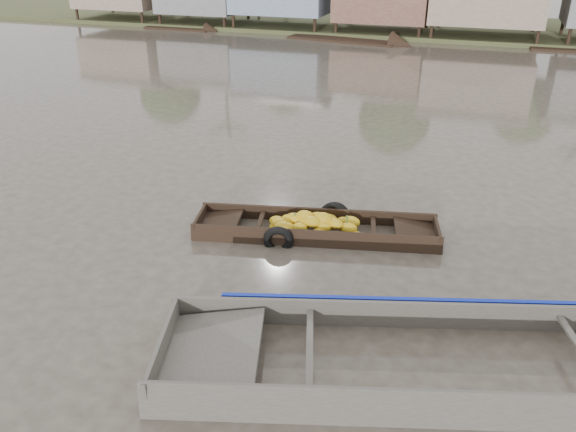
% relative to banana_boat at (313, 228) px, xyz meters
% --- Properties ---
extents(ground, '(120.00, 120.00, 0.00)m').
position_rel_banana_boat_xyz_m(ground, '(0.35, -1.87, -0.14)').
color(ground, '#453D35').
rests_on(ground, ground).
extents(banana_boat, '(5.41, 2.35, 0.74)m').
position_rel_banana_boat_xyz_m(banana_boat, '(0.00, 0.00, 0.00)').
color(banana_boat, black).
rests_on(banana_boat, ground).
extents(viewer_boat, '(8.85, 4.54, 0.69)m').
position_rel_banana_boat_xyz_m(viewer_boat, '(3.09, -3.49, -0.06)').
color(viewer_boat, '#47423C').
rests_on(viewer_boat, ground).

